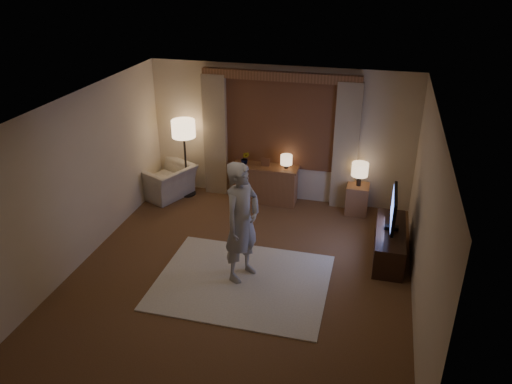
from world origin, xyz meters
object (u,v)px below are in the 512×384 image
(tv_stand, at_px, (389,243))
(person, at_px, (242,222))
(sideboard, at_px, (265,185))
(armchair, at_px, (167,181))
(side_table, at_px, (357,199))

(tv_stand, height_order, person, person)
(sideboard, height_order, tv_stand, sideboard)
(armchair, bearing_deg, tv_stand, 98.22)
(tv_stand, bearing_deg, sideboard, 148.83)
(side_table, bearing_deg, person, -121.18)
(armchair, relative_size, tv_stand, 0.69)
(person, bearing_deg, armchair, 67.05)
(side_table, height_order, tv_stand, side_table)
(armchair, height_order, person, person)
(sideboard, distance_m, tv_stand, 2.77)
(side_table, xyz_separation_m, tv_stand, (0.61, -1.38, -0.03))
(armchair, distance_m, person, 3.22)
(side_table, relative_size, tv_stand, 0.40)
(sideboard, xyz_separation_m, tv_stand, (2.36, -1.43, -0.10))
(sideboard, relative_size, person, 0.66)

